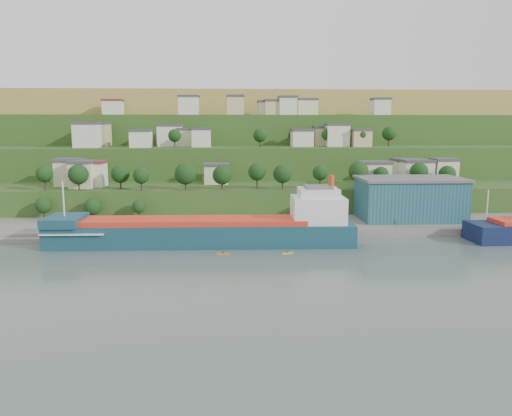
{
  "coord_description": "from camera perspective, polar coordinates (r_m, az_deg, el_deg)",
  "views": [
    {
      "loc": [
        -6.4,
        -116.39,
        29.97
      ],
      "look_at": [
        0.9,
        15.0,
        8.46
      ],
      "focal_mm": 35.0,
      "sensor_mm": 36.0,
      "label": 1
    }
  ],
  "objects": [
    {
      "name": "kayak_orange",
      "position": [
        119.4,
        -3.76,
        -5.16
      ],
      "size": [
        3.22,
        0.84,
        0.8
      ],
      "rotation": [
        0.0,
        0.0,
        -0.09
      ],
      "color": "orange",
      "rests_on": "ground"
    },
    {
      "name": "hillside",
      "position": [
        286.69,
        -1.89,
        3.3
      ],
      "size": [
        360.0,
        210.33,
        96.0
      ],
      "color": "#284719",
      "rests_on": "ground"
    },
    {
      "name": "kayak_yellow",
      "position": [
        119.9,
        3.64,
        -5.1
      ],
      "size": [
        2.94,
        1.54,
        0.74
      ],
      "rotation": [
        0.0,
        0.0,
        0.36
      ],
      "color": "gold",
      "rests_on": "ground"
    },
    {
      "name": "caravan",
      "position": [
        145.27,
        -19.6,
        -2.12
      ],
      "size": [
        6.27,
        3.22,
        2.8
      ],
      "primitive_type": "cube",
      "rotation": [
        0.0,
        0.0,
        -0.12
      ],
      "color": "white",
      "rests_on": "pebble_beach"
    },
    {
      "name": "cargo_ship_near",
      "position": [
        128.59,
        -5.05,
        -2.77
      ],
      "size": [
        77.81,
        13.88,
        19.94
      ],
      "rotation": [
        0.0,
        0.0,
        -0.02
      ],
      "color": "#123A45",
      "rests_on": "ground"
    },
    {
      "name": "ground",
      "position": [
        120.36,
        -0.03,
        -5.13
      ],
      "size": [
        500.0,
        500.0,
        0.0
      ],
      "primitive_type": "plane",
      "color": "#4C5D57",
      "rests_on": "ground"
    },
    {
      "name": "dinghy",
      "position": [
        140.74,
        -18.43,
        -2.84
      ],
      "size": [
        3.99,
        2.47,
        0.75
      ],
      "primitive_type": "cube",
      "rotation": [
        0.0,
        0.0,
        -0.31
      ],
      "color": "silver",
      "rests_on": "pebble_beach"
    },
    {
      "name": "quay",
      "position": [
        149.81,
        7.04,
        -2.33
      ],
      "size": [
        220.0,
        26.0,
        4.0
      ],
      "primitive_type": "cube",
      "color": "slate",
      "rests_on": "ground"
    },
    {
      "name": "pebble_beach",
      "position": [
        149.71,
        -22.08,
        -2.96
      ],
      "size": [
        40.0,
        18.0,
        2.4
      ],
      "primitive_type": "cube",
      "color": "slate",
      "rests_on": "ground"
    },
    {
      "name": "warehouse",
      "position": [
        158.79,
        17.12,
        1.08
      ],
      "size": [
        31.24,
        19.39,
        12.8
      ],
      "rotation": [
        0.0,
        0.0,
        -0.01
      ],
      "color": "#1D4C57",
      "rests_on": "quay"
    }
  ]
}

